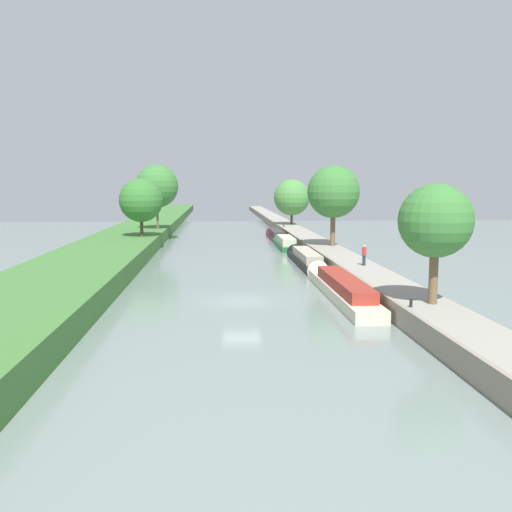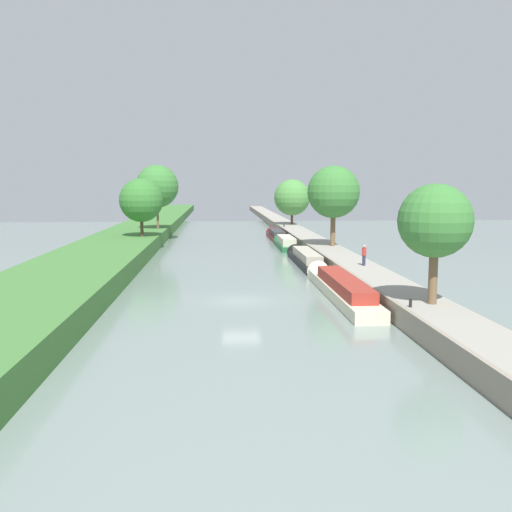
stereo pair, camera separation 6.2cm
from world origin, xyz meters
The scene contains 16 objects.
ground_plane centered at (0.00, 0.00, 0.00)m, with size 160.00×160.00×0.00m, color slate.
left_grassy_bank centered at (-12.38, 0.00, 0.81)m, with size 8.16×260.00×1.62m.
right_towpath centered at (9.87, 0.00, 0.59)m, with size 3.14×260.00×1.17m.
stone_quay centered at (8.18, 0.00, 0.61)m, with size 0.25×260.00×1.22m.
narrowboat_cream centered at (6.81, 1.29, 0.62)m, with size 1.96×16.57×2.05m.
narrowboat_black centered at (6.86, 16.95, 0.56)m, with size 1.84×13.75×1.96m.
narrowboat_green centered at (6.66, 31.03, 0.56)m, with size 1.90×10.52×2.04m.
narrowboat_maroon centered at (6.77, 42.72, 0.50)m, with size 1.90×12.13×1.89m.
tree_rightbank_near centered at (10.06, -6.98, 5.64)m, with size 3.96×3.96×6.48m.
tree_rightbank_midnear centered at (10.56, 21.83, 6.78)m, with size 5.44×5.44×8.35m.
tree_rightbank_midfar centered at (10.44, 53.32, 5.50)m, with size 5.75×5.75×7.20m.
tree_leftbank_downstream centered at (-10.15, 29.04, 5.78)m, with size 4.99×4.99×6.66m.
tree_leftbank_upstream centered at (-9.48, 40.16, 7.31)m, with size 5.69×5.69×8.54m.
person_walking centered at (10.10, 7.45, 2.05)m, with size 0.34×0.34×1.66m.
mooring_bollard_near centered at (8.60, -7.76, 1.40)m, with size 0.16×0.16×0.45m.
mooring_bollard_far centered at (8.60, 48.39, 1.40)m, with size 0.16×0.16×0.45m.
Camera 1 is at (-1.59, -36.16, 7.61)m, focal length 39.50 mm.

